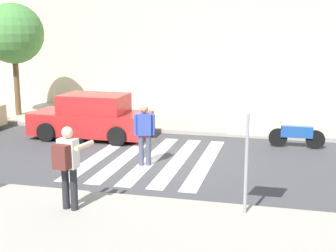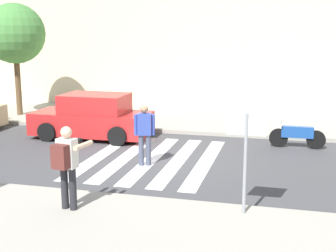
{
  "view_description": "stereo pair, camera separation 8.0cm",
  "coord_description": "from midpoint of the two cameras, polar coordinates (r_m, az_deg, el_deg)",
  "views": [
    {
      "loc": [
        3.68,
        -12.58,
        3.76
      ],
      "look_at": [
        0.6,
        -0.2,
        1.1
      ],
      "focal_mm": 50.0,
      "sensor_mm": 36.0,
      "label": 1
    },
    {
      "loc": [
        3.76,
        -12.56,
        3.76
      ],
      "look_at": [
        0.6,
        -0.2,
        1.1
      ],
      "focal_mm": 50.0,
      "sensor_mm": 36.0,
      "label": 2
    }
  ],
  "objects": [
    {
      "name": "ground_plane",
      "position": [
        13.63,
        -2.42,
        -4.24
      ],
      "size": [
        120.0,
        120.0,
        0.0
      ],
      "primitive_type": "plane",
      "color": "#424244"
    },
    {
      "name": "crosswalk_stripe_4",
      "position": [
        13.48,
        4.38,
        -4.44
      ],
      "size": [
        0.44,
        5.2,
        0.01
      ],
      "primitive_type": "cube",
      "color": "silver",
      "rests_on": "ground"
    },
    {
      "name": "sidewalk_far",
      "position": [
        19.29,
        2.6,
        0.74
      ],
      "size": [
        60.0,
        4.8,
        0.14
      ],
      "primitive_type": "cube",
      "color": "#9E998C",
      "rests_on": "ground"
    },
    {
      "name": "street_tree_west",
      "position": [
        20.78,
        -18.43,
        10.59
      ],
      "size": [
        2.5,
        2.5,
        4.67
      ],
      "color": "brown",
      "rests_on": "sidewalk_far"
    },
    {
      "name": "photographer_with_backpack",
      "position": [
        9.59,
        -12.36,
        -4.19
      ],
      "size": [
        0.67,
        0.9,
        1.72
      ],
      "color": "#232328",
      "rests_on": "sidewalk_near"
    },
    {
      "name": "motorcycle",
      "position": [
        15.54,
        15.26,
        -1.08
      ],
      "size": [
        1.76,
        0.6,
        0.87
      ],
      "color": "black",
      "rests_on": "ground"
    },
    {
      "name": "parked_car_red",
      "position": [
        16.5,
        -9.39,
        1.02
      ],
      "size": [
        4.1,
        1.92,
        1.55
      ],
      "color": "red",
      "rests_on": "ground"
    },
    {
      "name": "crosswalk_stripe_1",
      "position": [
        14.05,
        -5.33,
        -3.77
      ],
      "size": [
        0.44,
        5.2,
        0.01
      ],
      "primitive_type": "cube",
      "color": "silver",
      "rests_on": "ground"
    },
    {
      "name": "crosswalk_stripe_2",
      "position": [
        13.82,
        -2.18,
        -4.0
      ],
      "size": [
        0.44,
        5.2,
        0.01
      ],
      "primitive_type": "cube",
      "color": "silver",
      "rests_on": "ground"
    },
    {
      "name": "crosswalk_stripe_3",
      "position": [
        13.62,
        1.06,
        -4.22
      ],
      "size": [
        0.44,
        5.2,
        0.01
      ],
      "primitive_type": "cube",
      "color": "silver",
      "rests_on": "ground"
    },
    {
      "name": "pedestrian_crossing",
      "position": [
        12.93,
        -3.06,
        -0.67
      ],
      "size": [
        0.56,
        0.34,
        1.72
      ],
      "color": "#474C60",
      "rests_on": "ground"
    },
    {
      "name": "stop_sign",
      "position": [
        9.17,
        9.44,
        -0.4
      ],
      "size": [
        0.76,
        0.08,
        2.36
      ],
      "color": "gray",
      "rests_on": "sidewalk_near"
    },
    {
      "name": "building_facade_far",
      "position": [
        23.28,
        4.85,
        9.86
      ],
      "size": [
        56.0,
        4.0,
        6.0
      ],
      "primitive_type": "cube",
      "color": "beige",
      "rests_on": "ground"
    },
    {
      "name": "crosswalk_stripe_0",
      "position": [
        14.33,
        -8.35,
        -3.54
      ],
      "size": [
        0.44,
        5.2,
        0.01
      ],
      "primitive_type": "cube",
      "color": "silver",
      "rests_on": "ground"
    }
  ]
}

